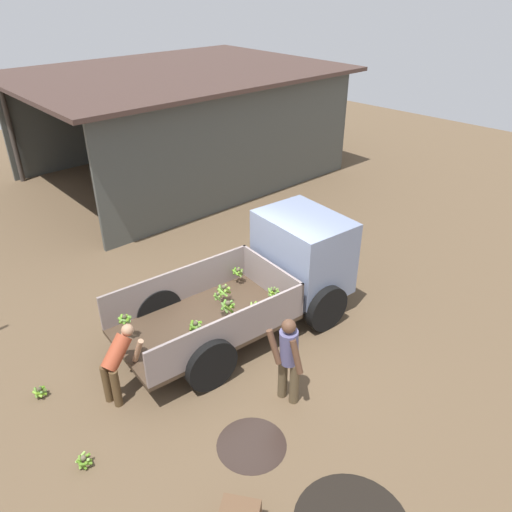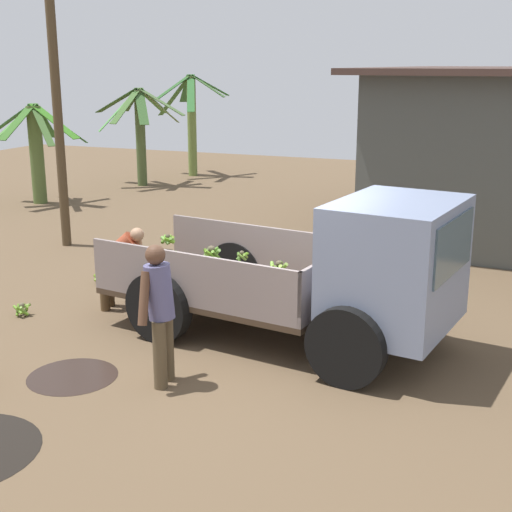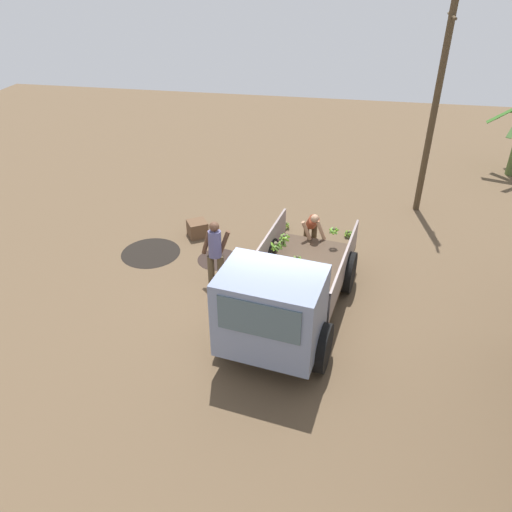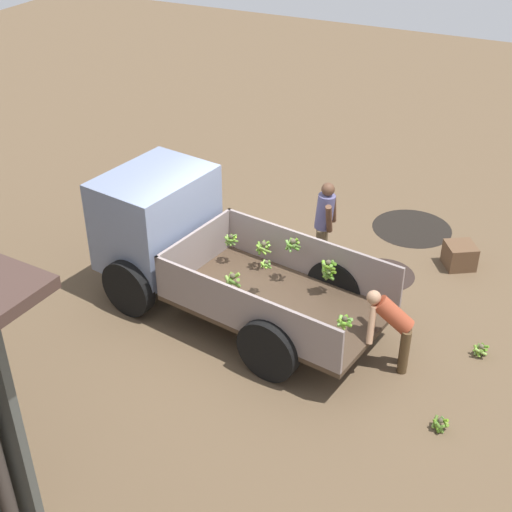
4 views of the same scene
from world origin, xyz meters
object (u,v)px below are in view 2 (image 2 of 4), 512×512
Objects in this scene: banana_bunch_on_ground_0 at (22,309)px; person_worker_loading at (118,261)px; person_foreground_visitor at (159,308)px; cargo_truck at (352,273)px; banana_bunch_on_ground_1 at (100,278)px; utility_pole at (56,96)px.

person_worker_loading is at bearing 34.99° from banana_bunch_on_ground_0.
cargo_truck is at bearing -143.48° from person_foreground_visitor.
cargo_truck is 3.88× the size of person_worker_loading.
banana_bunch_on_ground_0 is at bearing -157.94° from person_worker_loading.
person_worker_loading is at bearing -176.27° from cargo_truck.
banana_bunch_on_ground_1 is at bearing 84.35° from banana_bunch_on_ground_0.
banana_bunch_on_ground_1 is (-4.56, 1.25, -0.93)m from cargo_truck.
person_worker_loading is at bearing -43.72° from banana_bunch_on_ground_1.
banana_bunch_on_ground_0 reaches higher than banana_bunch_on_ground_1.
utility_pole is 7.25m from person_foreground_visitor.
cargo_truck is at bearing 5.90° from banana_bunch_on_ground_0.
utility_pole is at bearing 117.59° from banana_bunch_on_ground_0.
person_worker_loading is at bearing -55.71° from person_foreground_visitor.
utility_pole is 24.39× the size of banana_bunch_on_ground_0.
banana_bunch_on_ground_0 is at bearing -95.65° from banana_bunch_on_ground_1.
person_foreground_visitor reaches higher than banana_bunch_on_ground_1.
cargo_truck reaches higher than banana_bunch_on_ground_0.
banana_bunch_on_ground_1 is (-2.81, 2.96, -0.80)m from person_foreground_visitor.
banana_bunch_on_ground_0 is at bearing -30.05° from person_foreground_visitor.
person_foreground_visitor is at bearing -45.08° from utility_pole.
utility_pole is at bearing 137.03° from banana_bunch_on_ground_1.
utility_pole is 4.77m from person_worker_loading.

